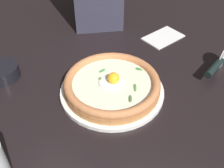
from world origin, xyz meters
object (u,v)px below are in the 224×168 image
side_bowl (2,72)px  pizza_cutter (217,65)px  pizza (112,84)px  folded_napkin (163,37)px

side_bowl → pizza_cutter: size_ratio=0.74×
side_bowl → pizza: bearing=-179.7°
pizza → folded_napkin: (-0.12, -0.32, -0.03)m
pizza_cutter → folded_napkin: bearing=-45.9°
side_bowl → pizza_cutter: (-0.63, -0.15, 0.02)m
pizza → side_bowl: size_ratio=2.61×
folded_napkin → pizza_cutter: bearing=134.1°
pizza_cutter → folded_napkin: size_ratio=0.99×
folded_napkin → pizza: bearing=69.5°
folded_napkin → side_bowl: bearing=35.2°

